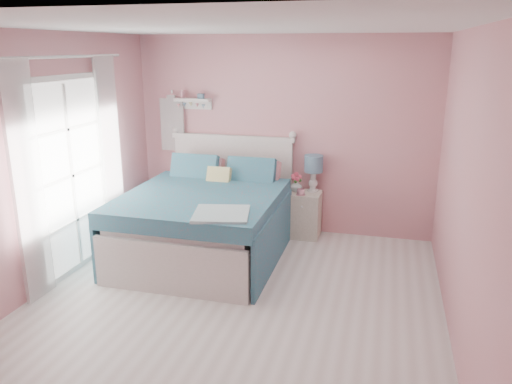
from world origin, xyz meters
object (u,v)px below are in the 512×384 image
at_px(nightstand, 304,214).
at_px(vase, 296,186).
at_px(table_lamp, 314,166).
at_px(teacup, 301,192).
at_px(bed, 207,221).

height_order(nightstand, vase, vase).
bearing_deg(table_lamp, teacup, -121.46).
bearing_deg(vase, table_lamp, 16.73).
height_order(bed, teacup, bed).
height_order(nightstand, table_lamp, table_lamp).
height_order(bed, nightstand, bed).
bearing_deg(bed, vase, 44.90).
bearing_deg(teacup, vase, 121.81).
distance_m(bed, vase, 1.32).
bearing_deg(nightstand, bed, -139.53).
distance_m(table_lamp, vase, 0.34).
bearing_deg(table_lamp, bed, -139.11).
relative_size(bed, teacup, 22.15).
bearing_deg(nightstand, vase, 167.07).
bearing_deg(nightstand, teacup, -107.00).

